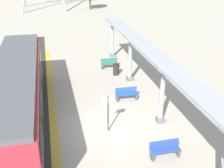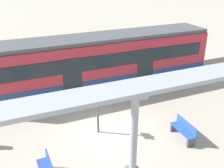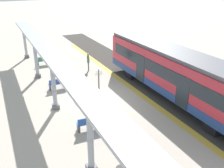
{
  "view_description": "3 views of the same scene",
  "coord_description": "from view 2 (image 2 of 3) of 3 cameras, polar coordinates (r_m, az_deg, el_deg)",
  "views": [
    {
      "loc": [
        -3.08,
        -13.5,
        8.95
      ],
      "look_at": [
        0.64,
        2.44,
        1.63
      ],
      "focal_mm": 45.39,
      "sensor_mm": 36.0,
      "label": 1
    },
    {
      "loc": [
        10.13,
        -4.04,
        7.45
      ],
      "look_at": [
        -0.95,
        0.8,
        2.07
      ],
      "focal_mm": 43.1,
      "sensor_mm": 36.0,
      "label": 2
    },
    {
      "loc": [
        5.96,
        14.58,
        8.0
      ],
      "look_at": [
        -0.14,
        2.03,
        1.98
      ],
      "focal_mm": 39.68,
      "sensor_mm": 36.0,
      "label": 3
    }
  ],
  "objects": [
    {
      "name": "canopy_pillar_third",
      "position": [
        9.92,
        4.67,
        -10.59
      ],
      "size": [
        1.1,
        0.44,
        3.62
      ],
      "color": "slate",
      "rests_on": "ground"
    },
    {
      "name": "platform_info_sign",
      "position": [
        12.6,
        -3.05,
        -5.12
      ],
      "size": [
        0.56,
        0.1,
        2.2
      ],
      "color": "#4C4C51",
      "rests_on": "ground"
    },
    {
      "name": "train_near_carriage",
      "position": [
        17.25,
        -1.95,
        4.96
      ],
      "size": [
        2.65,
        14.33,
        3.48
      ],
      "color": "#BC2A38",
      "rests_on": "ground"
    },
    {
      "name": "bench_mid_platform",
      "position": [
        13.07,
        15.01,
        -9.37
      ],
      "size": [
        1.52,
        0.51,
        0.86
      ],
      "color": "#2851A4",
      "rests_on": "ground"
    },
    {
      "name": "tactile_edge_strip",
      "position": [
        15.79,
        -5.95,
        -4.29
      ],
      "size": [
        0.49,
        31.92,
        0.01
      ],
      "primitive_type": "cube",
      "color": "gold",
      "rests_on": "ground"
    },
    {
      "name": "ground_plane",
      "position": [
        13.21,
        -1.56,
        -10.36
      ],
      "size": [
        176.0,
        176.0,
        0.0
      ],
      "primitive_type": "plane",
      "color": "#B2A797"
    },
    {
      "name": "trackbed",
      "position": [
        17.38,
        -7.85,
        -1.63
      ],
      "size": [
        3.2,
        43.92,
        0.01
      ],
      "primitive_type": "cube",
      "color": "#38332D",
      "rests_on": "ground"
    },
    {
      "name": "canopy_beam",
      "position": [
        8.96,
        4.61,
        -0.85
      ],
      "size": [
        1.2,
        25.85,
        0.16
      ],
      "primitive_type": "cube",
      "color": "#A8AAB2",
      "rests_on": "canopy_pillar_nearest"
    }
  ]
}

